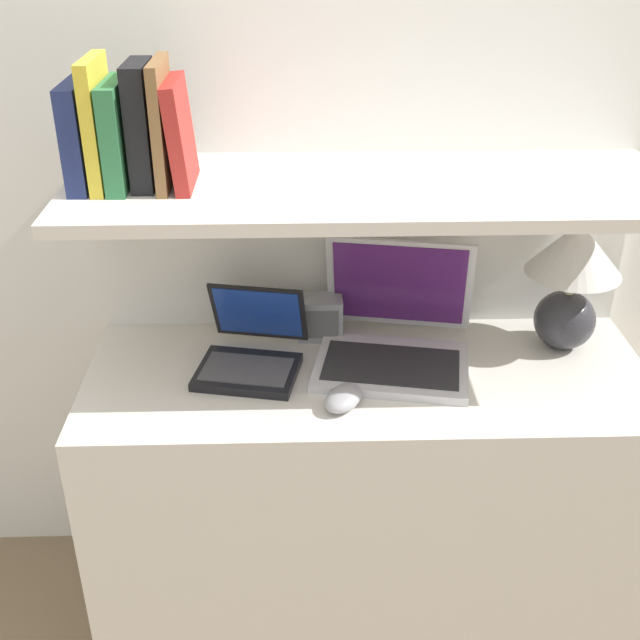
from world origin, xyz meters
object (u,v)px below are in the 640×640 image
(router_box, at_px, (320,318))
(laptop_small, at_px, (251,352))
(book_black, at_px, (142,126))
(computer_mouse, at_px, (343,398))
(laptop_large, at_px, (394,337))
(book_brown, at_px, (162,124))
(table_lamp, at_px, (572,272))
(book_green, at_px, (118,134))
(book_red, at_px, (180,134))
(book_navy, at_px, (79,135))
(book_yellow, at_px, (98,124))

(router_box, bearing_deg, laptop_small, -139.61)
(book_black, bearing_deg, computer_mouse, -25.62)
(router_box, bearing_deg, laptop_large, -33.17)
(laptop_small, bearing_deg, book_brown, 170.47)
(table_lamp, height_order, computer_mouse, table_lamp)
(table_lamp, distance_m, book_brown, 0.97)
(router_box, distance_m, book_green, 0.64)
(table_lamp, distance_m, laptop_small, 0.76)
(laptop_large, relative_size, computer_mouse, 3.09)
(laptop_large, distance_m, book_red, 0.66)
(book_brown, relative_size, book_red, 1.17)
(book_red, bearing_deg, laptop_small, -12.04)
(book_brown, distance_m, book_red, 0.04)
(laptop_large, relative_size, book_red, 1.85)
(table_lamp, xyz_separation_m, book_green, (-0.99, -0.05, 0.34))
(table_lamp, bearing_deg, book_red, -176.75)
(computer_mouse, height_order, router_box, router_box)
(computer_mouse, xyz_separation_m, book_brown, (-0.36, 0.19, 0.53))
(laptop_small, height_order, book_navy, book_navy)
(table_lamp, relative_size, book_red, 1.47)
(book_yellow, bearing_deg, book_brown, 0.00)
(book_brown, bearing_deg, table_lamp, 3.13)
(table_lamp, bearing_deg, computer_mouse, -155.84)
(router_box, height_order, book_yellow, book_yellow)
(computer_mouse, relative_size, router_box, 1.20)
(table_lamp, bearing_deg, book_green, -177.16)
(book_yellow, xyz_separation_m, book_brown, (0.13, 0.00, -0.00))
(book_red, bearing_deg, book_black, 180.00)
(laptop_small, bearing_deg, computer_mouse, -39.42)
(laptop_large, xyz_separation_m, book_black, (-0.53, -0.00, 0.49))
(computer_mouse, distance_m, router_box, 0.31)
(laptop_small, distance_m, book_yellow, 0.59)
(laptop_small, distance_m, book_navy, 0.59)
(book_brown, bearing_deg, book_navy, 180.00)
(book_navy, bearing_deg, router_box, 12.83)
(book_navy, xyz_separation_m, book_red, (0.20, 0.00, 0.00))
(table_lamp, height_order, laptop_small, table_lamp)
(table_lamp, height_order, book_green, book_green)
(book_navy, distance_m, book_brown, 0.17)
(book_navy, bearing_deg, book_green, 0.00)
(book_green, relative_size, book_brown, 0.84)
(table_lamp, bearing_deg, book_brown, -176.87)
(laptop_small, bearing_deg, laptop_large, 4.78)
(book_brown, height_order, book_red, book_brown)
(computer_mouse, xyz_separation_m, book_black, (-0.40, 0.19, 0.53))
(computer_mouse, distance_m, book_green, 0.71)
(book_yellow, distance_m, book_green, 0.04)
(laptop_small, distance_m, book_red, 0.51)
(laptop_large, xyz_separation_m, book_green, (-0.58, -0.00, 0.48))
(book_navy, bearing_deg, book_black, 0.00)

